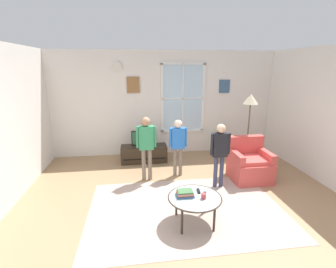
{
  "coord_description": "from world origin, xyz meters",
  "views": [
    {
      "loc": [
        -0.81,
        -3.42,
        2.31
      ],
      "look_at": [
        -0.25,
        0.65,
        1.18
      ],
      "focal_mm": 26.46,
      "sensor_mm": 36.0,
      "label": 1
    }
  ],
  "objects_px": {
    "tv_stand": "(144,154)",
    "person_blue_shirt": "(178,141)",
    "television": "(144,138)",
    "person_black_shirt": "(220,148)",
    "coffee_table": "(195,199)",
    "remote_near_cup": "(204,194)",
    "remote_near_books": "(199,191)",
    "armchair": "(249,164)",
    "book_stack": "(185,193)",
    "potted_plant_by_window": "(219,141)",
    "cup": "(204,196)",
    "person_green_shirt": "(146,141)",
    "floor_lamp": "(250,107)"
  },
  "relations": [
    {
      "from": "remote_near_cup",
      "to": "remote_near_books",
      "type": "bearing_deg",
      "value": 116.92
    },
    {
      "from": "armchair",
      "to": "cup",
      "type": "height_order",
      "value": "armchair"
    },
    {
      "from": "tv_stand",
      "to": "remote_near_books",
      "type": "relative_size",
      "value": 8.01
    },
    {
      "from": "person_green_shirt",
      "to": "potted_plant_by_window",
      "type": "height_order",
      "value": "person_green_shirt"
    },
    {
      "from": "person_blue_shirt",
      "to": "person_black_shirt",
      "type": "bearing_deg",
      "value": -42.08
    },
    {
      "from": "person_black_shirt",
      "to": "person_blue_shirt",
      "type": "relative_size",
      "value": 1.03
    },
    {
      "from": "tv_stand",
      "to": "person_green_shirt",
      "type": "relative_size",
      "value": 0.84
    },
    {
      "from": "person_green_shirt",
      "to": "person_blue_shirt",
      "type": "xyz_separation_m",
      "value": [
        0.67,
        0.12,
        -0.06
      ]
    },
    {
      "from": "armchair",
      "to": "person_blue_shirt",
      "type": "relative_size",
      "value": 0.7
    },
    {
      "from": "remote_near_books",
      "to": "person_blue_shirt",
      "type": "height_order",
      "value": "person_blue_shirt"
    },
    {
      "from": "floor_lamp",
      "to": "coffee_table",
      "type": "bearing_deg",
      "value": -131.73
    },
    {
      "from": "tv_stand",
      "to": "television",
      "type": "distance_m",
      "value": 0.41
    },
    {
      "from": "book_stack",
      "to": "armchair",
      "type": "bearing_deg",
      "value": 38.23
    },
    {
      "from": "remote_near_cup",
      "to": "potted_plant_by_window",
      "type": "height_order",
      "value": "potted_plant_by_window"
    },
    {
      "from": "person_green_shirt",
      "to": "potted_plant_by_window",
      "type": "relative_size",
      "value": 2.08
    },
    {
      "from": "cup",
      "to": "remote_near_books",
      "type": "height_order",
      "value": "cup"
    },
    {
      "from": "remote_near_books",
      "to": "coffee_table",
      "type": "bearing_deg",
      "value": -122.21
    },
    {
      "from": "book_stack",
      "to": "potted_plant_by_window",
      "type": "xyz_separation_m",
      "value": [
        1.49,
        2.77,
        -0.1
      ]
    },
    {
      "from": "tv_stand",
      "to": "coffee_table",
      "type": "distance_m",
      "value": 2.72
    },
    {
      "from": "coffee_table",
      "to": "remote_near_cup",
      "type": "height_order",
      "value": "remote_near_cup"
    },
    {
      "from": "floor_lamp",
      "to": "book_stack",
      "type": "bearing_deg",
      "value": -134.75
    },
    {
      "from": "armchair",
      "to": "coffee_table",
      "type": "distance_m",
      "value": 2.01
    },
    {
      "from": "armchair",
      "to": "person_blue_shirt",
      "type": "bearing_deg",
      "value": 166.03
    },
    {
      "from": "tv_stand",
      "to": "person_blue_shirt",
      "type": "distance_m",
      "value": 1.29
    },
    {
      "from": "book_stack",
      "to": "person_blue_shirt",
      "type": "distance_m",
      "value": 1.69
    },
    {
      "from": "person_black_shirt",
      "to": "person_blue_shirt",
      "type": "bearing_deg",
      "value": 137.92
    },
    {
      "from": "remote_near_books",
      "to": "person_black_shirt",
      "type": "distance_m",
      "value": 1.18
    },
    {
      "from": "coffee_table",
      "to": "cup",
      "type": "bearing_deg",
      "value": -26.57
    },
    {
      "from": "coffee_table",
      "to": "person_black_shirt",
      "type": "distance_m",
      "value": 1.36
    },
    {
      "from": "person_blue_shirt",
      "to": "potted_plant_by_window",
      "type": "relative_size",
      "value": 1.92
    },
    {
      "from": "coffee_table",
      "to": "armchair",
      "type": "bearing_deg",
      "value": 41.77
    },
    {
      "from": "armchair",
      "to": "cup",
      "type": "distance_m",
      "value": 1.97
    },
    {
      "from": "armchair",
      "to": "book_stack",
      "type": "bearing_deg",
      "value": -141.77
    },
    {
      "from": "tv_stand",
      "to": "remote_near_cup",
      "type": "bearing_deg",
      "value": -73.01
    },
    {
      "from": "cup",
      "to": "remote_near_cup",
      "type": "xyz_separation_m",
      "value": [
        0.03,
        0.1,
        -0.03
      ]
    },
    {
      "from": "person_blue_shirt",
      "to": "floor_lamp",
      "type": "distance_m",
      "value": 1.77
    },
    {
      "from": "coffee_table",
      "to": "person_green_shirt",
      "type": "bearing_deg",
      "value": 111.56
    },
    {
      "from": "tv_stand",
      "to": "remote_near_books",
      "type": "bearing_deg",
      "value": -73.47
    },
    {
      "from": "television",
      "to": "remote_near_books",
      "type": "relative_size",
      "value": 4.22
    },
    {
      "from": "armchair",
      "to": "remote_near_cup",
      "type": "xyz_separation_m",
      "value": [
        -1.35,
        -1.29,
        0.12
      ]
    },
    {
      "from": "cup",
      "to": "person_black_shirt",
      "type": "bearing_deg",
      "value": 61.16
    },
    {
      "from": "television",
      "to": "remote_near_cup",
      "type": "height_order",
      "value": "television"
    },
    {
      "from": "television",
      "to": "person_black_shirt",
      "type": "distance_m",
      "value": 2.09
    },
    {
      "from": "cup",
      "to": "potted_plant_by_window",
      "type": "xyz_separation_m",
      "value": [
        1.24,
        2.88,
        -0.1
      ]
    },
    {
      "from": "television",
      "to": "person_blue_shirt",
      "type": "relative_size",
      "value": 0.48
    },
    {
      "from": "book_stack",
      "to": "person_blue_shirt",
      "type": "bearing_deg",
      "value": 83.64
    },
    {
      "from": "remote_near_cup",
      "to": "person_green_shirt",
      "type": "distance_m",
      "value": 1.76
    },
    {
      "from": "television",
      "to": "person_blue_shirt",
      "type": "height_order",
      "value": "person_blue_shirt"
    },
    {
      "from": "person_green_shirt",
      "to": "cup",
      "type": "bearing_deg",
      "value": -65.64
    },
    {
      "from": "floor_lamp",
      "to": "cup",
      "type": "bearing_deg",
      "value": -128.81
    }
  ]
}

